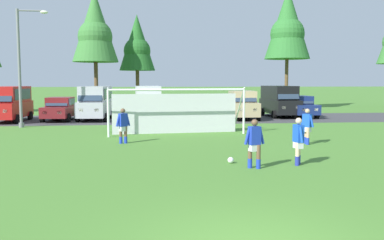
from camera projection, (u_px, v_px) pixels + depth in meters
name	position (u px, v px, depth m)	size (l,w,h in m)	color
ground_plane	(181.00, 136.00, 22.03)	(400.00, 400.00, 0.00)	#477A2D
parking_lot_strip	(171.00, 119.00, 32.08)	(52.00, 8.40, 0.01)	#3D3D3F
soccer_ball	(231.00, 160.00, 14.65)	(0.22, 0.22, 0.22)	white
soccer_goal	(176.00, 110.00, 22.88)	(7.56, 2.60, 2.57)	white
player_striker_near	(254.00, 144.00, 13.74)	(0.75, 0.35, 1.64)	brown
player_midfield_center	(298.00, 141.00, 14.31)	(0.30, 0.75, 1.64)	beige
player_defender_far	(307.00, 126.00, 19.03)	(0.46, 0.68, 1.64)	tan
player_winger_left	(123.00, 126.00, 19.28)	(0.68, 0.45, 1.64)	brown
parked_car_slot_far_left	(10.00, 103.00, 29.75)	(2.29, 4.85, 2.52)	red
parked_car_slot_left	(60.00, 109.00, 30.50)	(2.21, 4.29, 1.72)	maroon
parked_car_slot_center_left	(96.00, 102.00, 30.97)	(2.45, 4.93, 2.52)	#B2B2BC
parked_car_slot_center	(148.00, 101.00, 32.16)	(2.37, 4.89, 2.52)	silver
parked_car_slot_center_right	(185.00, 107.00, 32.38)	(2.13, 4.25, 1.72)	#194C2D
parked_car_slot_right	(242.00, 105.00, 31.78)	(2.35, 4.71, 2.16)	tan
parked_car_slot_far_right	(279.00, 100.00, 33.73)	(2.33, 4.87, 2.52)	black
parked_car_slot_end	(299.00, 106.00, 33.38)	(2.12, 4.24, 1.72)	navy
tree_mid_left	(95.00, 29.00, 38.26)	(4.21, 4.21, 11.23)	brown
tree_center_back	(137.00, 45.00, 41.74)	(3.59, 3.59, 9.57)	brown
tree_mid_right	(288.00, 26.00, 43.18)	(4.71, 4.71, 12.55)	brown
street_lamp	(22.00, 67.00, 25.78)	(2.00, 0.32, 7.32)	slate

